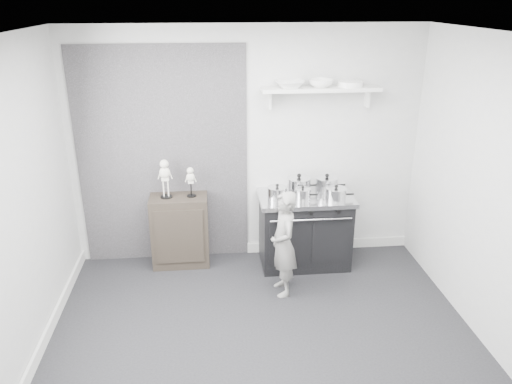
% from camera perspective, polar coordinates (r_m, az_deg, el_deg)
% --- Properties ---
extents(ground, '(4.00, 4.00, 0.00)m').
position_cam_1_polar(ground, '(4.74, 0.92, -17.17)').
color(ground, black).
rests_on(ground, ground).
extents(room_shell, '(4.02, 3.62, 2.71)m').
position_cam_1_polar(room_shell, '(4.06, -0.43, 2.46)').
color(room_shell, '#B7B7B5').
rests_on(room_shell, ground).
extents(wall_shelf, '(1.30, 0.26, 0.24)m').
position_cam_1_polar(wall_shelf, '(5.57, 7.39, 11.50)').
color(wall_shelf, silver).
rests_on(wall_shelf, room_shell).
extents(stove, '(1.06, 0.66, 0.85)m').
position_cam_1_polar(stove, '(5.84, 5.56, -4.28)').
color(stove, black).
rests_on(stove, ground).
extents(side_cabinet, '(0.65, 0.38, 0.85)m').
position_cam_1_polar(side_cabinet, '(5.88, -8.66, -4.35)').
color(side_cabinet, black).
rests_on(side_cabinet, ground).
extents(child, '(0.32, 0.45, 1.14)m').
position_cam_1_polar(child, '(5.19, 3.16, -5.95)').
color(child, gray).
rests_on(child, ground).
extents(pot_front_left, '(0.31, 0.22, 0.18)m').
position_cam_1_polar(pot_front_left, '(5.52, 2.44, -0.12)').
color(pot_front_left, silver).
rests_on(pot_front_left, stove).
extents(pot_back_left, '(0.36, 0.28, 0.23)m').
position_cam_1_polar(pot_back_left, '(5.72, 4.92, 0.80)').
color(pot_back_left, silver).
rests_on(pot_back_left, stove).
extents(pot_back_right, '(0.35, 0.26, 0.23)m').
position_cam_1_polar(pot_back_right, '(5.77, 8.08, 0.83)').
color(pot_back_right, silver).
rests_on(pot_back_right, stove).
extents(pot_front_right, '(0.32, 0.23, 0.18)m').
position_cam_1_polar(pot_front_right, '(5.57, 9.12, -0.23)').
color(pot_front_right, silver).
rests_on(pot_front_right, stove).
extents(pot_front_center, '(0.26, 0.18, 0.17)m').
position_cam_1_polar(pot_front_center, '(5.52, 5.37, -0.27)').
color(pot_front_center, silver).
rests_on(pot_front_center, stove).
extents(skeleton_full, '(0.14, 0.09, 0.51)m').
position_cam_1_polar(skeleton_full, '(5.62, -10.36, 1.84)').
color(skeleton_full, silver).
rests_on(skeleton_full, side_cabinet).
extents(skeleton_torso, '(0.11, 0.07, 0.40)m').
position_cam_1_polar(skeleton_torso, '(5.63, -7.48, 1.39)').
color(skeleton_torso, silver).
rests_on(skeleton_torso, side_cabinet).
extents(bowl_large, '(0.32, 0.32, 0.08)m').
position_cam_1_polar(bowl_large, '(5.49, 3.88, 12.21)').
color(bowl_large, white).
rests_on(bowl_large, wall_shelf).
extents(bowl_small, '(0.27, 0.27, 0.08)m').
position_cam_1_polar(bowl_small, '(5.56, 7.42, 12.23)').
color(bowl_small, white).
rests_on(bowl_small, wall_shelf).
extents(plate_stack, '(0.28, 0.28, 0.06)m').
position_cam_1_polar(plate_stack, '(5.64, 10.72, 12.05)').
color(plate_stack, white).
rests_on(plate_stack, wall_shelf).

